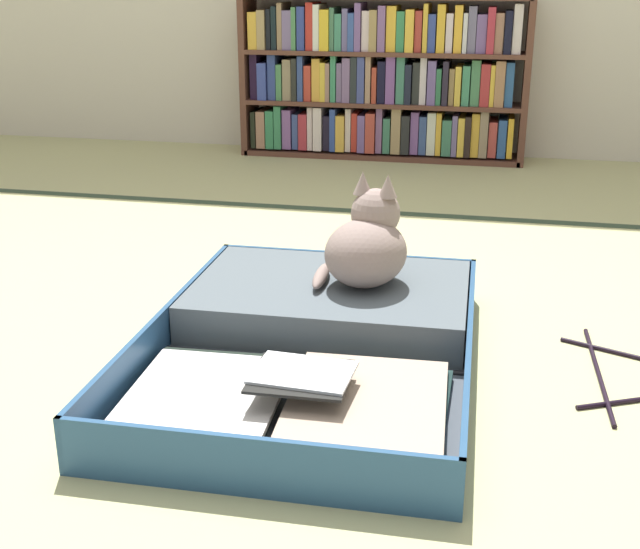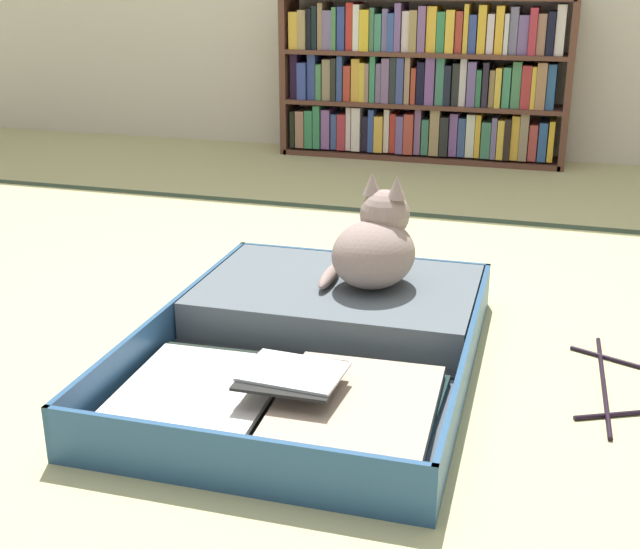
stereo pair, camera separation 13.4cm
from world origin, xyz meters
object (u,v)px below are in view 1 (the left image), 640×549
at_px(black_cat, 368,246).
at_px(clothes_hanger, 618,374).
at_px(open_suitcase, 320,333).
at_px(bookshelf, 382,80).

relative_size(black_cat, clothes_hanger, 0.58).
xyz_separation_m(open_suitcase, black_cat, (0.08, 0.17, 0.16)).
height_order(open_suitcase, clothes_hanger, open_suitcase).
distance_m(open_suitcase, clothes_hanger, 0.66).
bearing_deg(clothes_hanger, bookshelf, 111.04).
relative_size(bookshelf, open_suitcase, 1.34).
bearing_deg(clothes_hanger, black_cat, 164.51).
relative_size(open_suitcase, clothes_hanger, 2.15).
bearing_deg(open_suitcase, black_cat, 65.27).
distance_m(bookshelf, clothes_hanger, 2.38).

